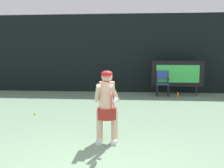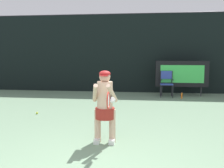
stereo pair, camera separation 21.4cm
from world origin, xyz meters
The scene contains 7 objects.
backdrop_screen centered at (0.00, 8.50, 1.81)m, with size 18.00×0.12×3.66m.
scoreboard centered at (2.40, 7.62, 0.95)m, with size 2.20×0.21×1.50m.
umpire_chair centered at (1.74, 7.33, 0.62)m, with size 0.52×0.44×1.08m.
water_bottle centered at (2.33, 6.95, 0.12)m, with size 0.07×0.07×0.27m.
tennis_player centered at (0.02, 1.56, 0.79)m, with size 0.52×0.59×1.46m.
tennis_racket centered at (0.16, 1.04, 0.96)m, with size 0.03×0.60×0.31m.
tennis_ball_loose centered at (-2.37, 3.69, 0.03)m, with size 0.07×0.07×0.07m.
Camera 2 is at (0.76, -3.30, 1.77)m, focal length 40.22 mm.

